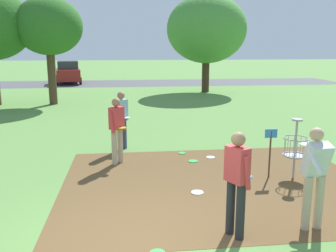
% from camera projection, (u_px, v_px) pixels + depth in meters
% --- Properties ---
extents(ground_plane, '(160.00, 160.00, 0.00)m').
position_uv_depth(ground_plane, '(140.00, 247.00, 5.52)').
color(ground_plane, '#5B8942').
extents(dirt_tee_pad, '(6.74, 5.29, 0.01)m').
position_uv_depth(dirt_tee_pad, '(216.00, 183.00, 8.13)').
color(dirt_tee_pad, brown).
rests_on(dirt_tee_pad, ground).
extents(disc_golf_basket, '(0.98, 0.58, 1.39)m').
position_uv_depth(disc_golf_basket, '(293.00, 146.00, 8.30)').
color(disc_golf_basket, '#9E9EA3').
rests_on(disc_golf_basket, ground).
extents(player_foreground_watching, '(0.45, 0.49, 1.71)m').
position_uv_depth(player_foreground_watching, '(237.00, 179.00, 5.66)').
color(player_foreground_watching, '#232328').
rests_on(player_foreground_watching, ground).
extents(player_throwing, '(0.45, 0.47, 1.71)m').
position_uv_depth(player_throwing, '(122.00, 117.00, 10.62)').
color(player_throwing, '#384260').
rests_on(player_throwing, ground).
extents(player_waiting_left, '(0.45, 0.46, 1.71)m').
position_uv_depth(player_waiting_left, '(117.00, 127.00, 9.31)').
color(player_waiting_left, tan).
rests_on(player_waiting_left, ground).
extents(player_waiting_right, '(0.44, 1.13, 1.71)m').
position_uv_depth(player_waiting_right, '(315.00, 172.00, 5.91)').
color(player_waiting_right, tan).
rests_on(player_waiting_right, ground).
extents(frisbee_near_basket, '(0.24, 0.24, 0.02)m').
position_uv_depth(frisbee_near_basket, '(211.00, 157.00, 9.99)').
color(frisbee_near_basket, white).
rests_on(frisbee_near_basket, ground).
extents(frisbee_far_left, '(0.25, 0.25, 0.02)m').
position_uv_depth(frisbee_far_left, '(193.00, 161.00, 9.66)').
color(frisbee_far_left, green).
rests_on(frisbee_far_left, ground).
extents(frisbee_far_right, '(0.26, 0.26, 0.02)m').
position_uv_depth(frisbee_far_right, '(197.00, 192.00, 7.58)').
color(frisbee_far_right, white).
rests_on(frisbee_far_right, ground).
extents(frisbee_scattered_a, '(0.21, 0.21, 0.02)m').
position_uv_depth(frisbee_scattered_a, '(182.00, 153.00, 10.38)').
color(frisbee_scattered_a, green).
rests_on(frisbee_scattered_a, ground).
extents(tree_near_right, '(3.41, 3.41, 5.43)m').
position_uv_depth(tree_near_right, '(49.00, 27.00, 18.50)').
color(tree_near_right, '#4C3823').
rests_on(tree_near_right, ground).
extents(tree_mid_left, '(5.15, 5.15, 6.28)m').
position_uv_depth(tree_mid_left, '(207.00, 29.00, 23.68)').
color(tree_mid_left, '#422D1E').
rests_on(tree_mid_left, ground).
extents(parking_lot_strip, '(36.00, 6.00, 0.01)m').
position_uv_depth(parking_lot_strip, '(127.00, 83.00, 30.44)').
color(parking_lot_strip, '#4C4C51').
rests_on(parking_lot_strip, ground).
extents(parked_car_leftmost, '(2.46, 4.43, 1.84)m').
position_uv_depth(parked_car_leftmost, '(68.00, 72.00, 30.09)').
color(parked_car_leftmost, maroon).
rests_on(parked_car_leftmost, ground).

